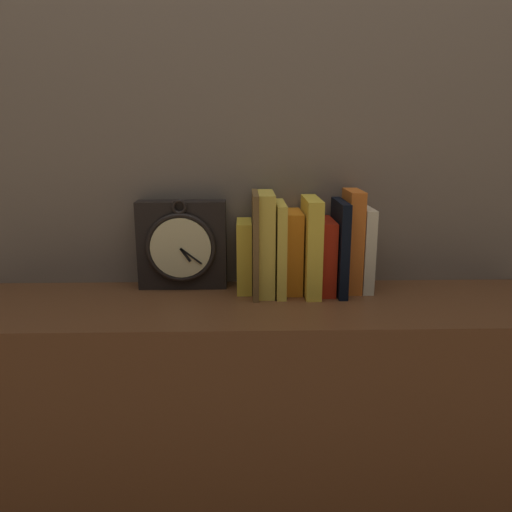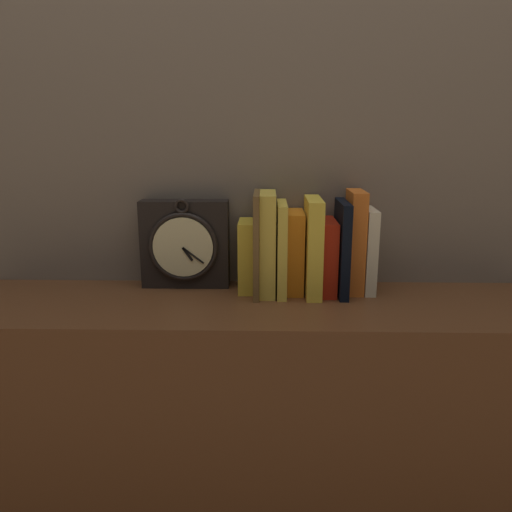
# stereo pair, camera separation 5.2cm
# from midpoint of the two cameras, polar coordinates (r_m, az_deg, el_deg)

# --- Properties ---
(wall_back) EXTENTS (6.00, 0.05, 2.60)m
(wall_back) POSITION_cam_midpoint_polar(r_m,az_deg,el_deg) (1.29, 1.44, 19.99)
(wall_back) COLOR #756656
(wall_back) RESTS_ON ground_plane
(bookshelf) EXTENTS (1.38, 0.34, 0.78)m
(bookshelf) POSITION_cam_midpoint_polar(r_m,az_deg,el_deg) (1.34, 1.20, -21.42)
(bookshelf) COLOR brown
(bookshelf) RESTS_ON ground_plane
(clock) EXTENTS (0.22, 0.07, 0.23)m
(clock) POSITION_cam_midpoint_polar(r_m,az_deg,el_deg) (1.25, -6.94, 1.35)
(clock) COLOR black
(clock) RESTS_ON bookshelf
(book_slot0_yellow) EXTENTS (0.04, 0.11, 0.17)m
(book_slot0_yellow) POSITION_cam_midpoint_polar(r_m,az_deg,el_deg) (1.23, 0.10, 0.04)
(book_slot0_yellow) COLOR yellow
(book_slot0_yellow) RESTS_ON bookshelf
(book_slot1_brown) EXTENTS (0.01, 0.16, 0.24)m
(book_slot1_brown) POSITION_cam_midpoint_polar(r_m,az_deg,el_deg) (1.19, 1.26, 1.44)
(book_slot1_brown) COLOR brown
(book_slot1_brown) RESTS_ON bookshelf
(book_slot2_yellow) EXTENTS (0.04, 0.15, 0.24)m
(book_slot2_yellow) POSITION_cam_midpoint_polar(r_m,az_deg,el_deg) (1.20, 2.58, 1.47)
(book_slot2_yellow) COLOR gold
(book_slot2_yellow) RESTS_ON bookshelf
(book_slot3_yellow) EXTENTS (0.02, 0.15, 0.22)m
(book_slot3_yellow) POSITION_cam_midpoint_polar(r_m,az_deg,el_deg) (1.20, 4.19, 0.89)
(book_slot3_yellow) COLOR gold
(book_slot3_yellow) RESTS_ON bookshelf
(book_slot4_orange) EXTENTS (0.04, 0.12, 0.20)m
(book_slot4_orange) POSITION_cam_midpoint_polar(r_m,az_deg,el_deg) (1.22, 5.68, 0.50)
(book_slot4_orange) COLOR orange
(book_slot4_orange) RESTS_ON bookshelf
(book_slot5_yellow) EXTENTS (0.04, 0.16, 0.23)m
(book_slot5_yellow) POSITION_cam_midpoint_polar(r_m,az_deg,el_deg) (1.20, 7.75, 1.08)
(book_slot5_yellow) COLOR yellow
(book_slot5_yellow) RESTS_ON bookshelf
(book_slot6_red) EXTENTS (0.04, 0.14, 0.18)m
(book_slot6_red) POSITION_cam_midpoint_polar(r_m,az_deg,el_deg) (1.23, 9.36, -0.04)
(book_slot6_red) COLOR #B4220F
(book_slot6_red) RESTS_ON bookshelf
(book_slot7_black) EXTENTS (0.02, 0.15, 0.22)m
(book_slot7_black) POSITION_cam_midpoint_polar(r_m,az_deg,el_deg) (1.22, 10.98, 0.91)
(book_slot7_black) COLOR black
(book_slot7_black) RESTS_ON bookshelf
(book_slot8_orange) EXTENTS (0.04, 0.12, 0.25)m
(book_slot8_orange) POSITION_cam_midpoint_polar(r_m,az_deg,el_deg) (1.24, 12.42, 1.62)
(book_slot8_orange) COLOR orange
(book_slot8_orange) RESTS_ON bookshelf
(book_slot9_cream) EXTENTS (0.03, 0.12, 0.20)m
(book_slot9_cream) POSITION_cam_midpoint_polar(r_m,az_deg,el_deg) (1.25, 13.86, 0.63)
(book_slot9_cream) COLOR beige
(book_slot9_cream) RESTS_ON bookshelf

